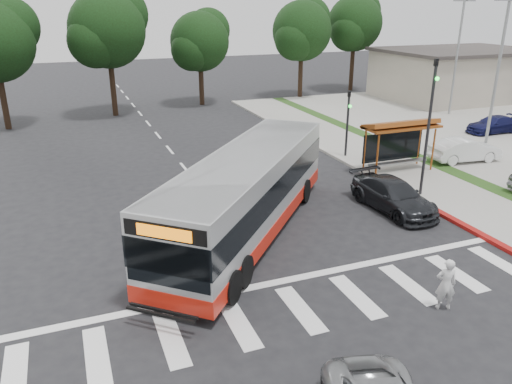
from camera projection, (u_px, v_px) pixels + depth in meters
name	position (u px, v px, depth m)	size (l,w,h in m)	color
ground	(245.00, 241.00, 19.64)	(140.00, 140.00, 0.00)	black
sidewalk_east	(370.00, 156.00, 30.30)	(4.00, 40.00, 0.12)	gray
curb_east	(341.00, 159.00, 29.62)	(0.30, 40.00, 0.15)	#9E9991
curb_east_red	(462.00, 225.00, 20.91)	(0.32, 6.00, 0.15)	maroon
parking_lot	(496.00, 132.00, 36.11)	(18.00, 36.00, 0.10)	gray
commercial_building	(458.00, 76.00, 48.17)	(14.00, 10.00, 4.40)	#A69B8B
building_roof_cap	(462.00, 50.00, 47.33)	(14.60, 10.60, 0.30)	#383330
crosswalk_ladder	(300.00, 309.00, 15.28)	(18.00, 2.60, 0.01)	silver
bus_shelter	(400.00, 130.00, 26.90)	(4.20, 1.60, 2.86)	#934718
traffic_signal_ne_tall	(430.00, 117.00, 22.80)	(0.18, 0.37, 6.50)	black
traffic_signal_ne_short	(348.00, 117.00, 29.40)	(0.18, 0.37, 4.00)	black
lot_light_front	(500.00, 56.00, 28.85)	(1.90, 0.35, 9.01)	gray
lot_light_mid	(459.00, 42.00, 39.59)	(1.90, 0.35, 9.01)	gray
tree_ne_a	(302.00, 30.00, 47.26)	(6.16, 5.74, 9.30)	black
tree_ne_b	(355.00, 22.00, 51.18)	(6.16, 5.74, 10.02)	black
tree_north_a	(108.00, 28.00, 39.25)	(6.60, 6.15, 10.17)	black
tree_north_b	(200.00, 41.00, 44.13)	(5.72, 5.33, 8.43)	black
transit_bus	(247.00, 195.00, 19.73)	(2.77, 12.80, 3.31)	#A5A7AA
pedestrian	(446.00, 284.00, 15.03)	(0.62, 0.40, 1.69)	silver
dark_sedan	(393.00, 195.00, 22.39)	(1.93, 4.75, 1.38)	black
parked_car_1	(465.00, 150.00, 28.99)	(1.44, 4.13, 1.36)	silver
parked_car_3	(494.00, 124.00, 35.44)	(1.65, 4.06, 1.18)	#131543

